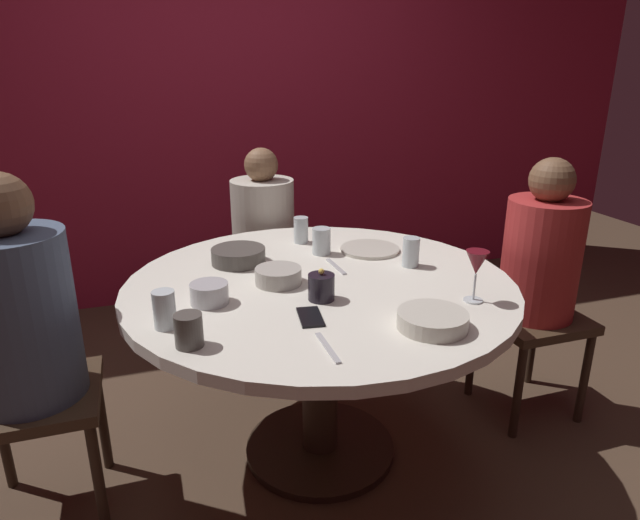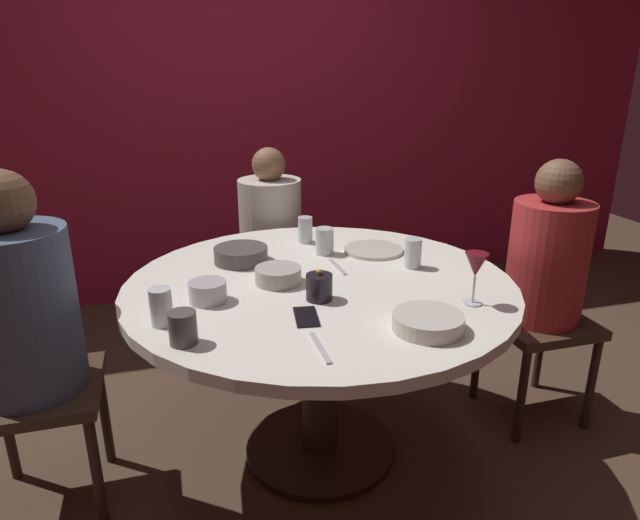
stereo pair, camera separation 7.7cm
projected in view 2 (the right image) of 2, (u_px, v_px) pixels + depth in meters
name	position (u px, v px, depth m)	size (l,w,h in m)	color
ground_plane	(320.00, 450.00, 2.28)	(8.00, 8.00, 0.00)	#4C3828
back_wall	(240.00, 96.00, 3.52)	(6.00, 0.10, 2.60)	maroon
dining_table	(320.00, 316.00, 2.07)	(1.42, 1.42, 0.75)	silver
seated_diner_left	(23.00, 314.00, 1.77)	(0.40, 0.40, 1.20)	#3F2D1E
seated_diner_back	(271.00, 228.00, 2.90)	(0.40, 0.40, 1.10)	#3F2D1E
seated_diner_right	(547.00, 265.00, 2.29)	(0.40, 0.40, 1.15)	#3F2D1E
candle_holder	(319.00, 287.00, 1.85)	(0.09, 0.09, 0.11)	black
wine_glass	(476.00, 267.00, 1.79)	(0.08, 0.08, 0.18)	silver
dinner_plate	(373.00, 250.00, 2.34)	(0.25, 0.25, 0.01)	beige
cell_phone	(306.00, 317.00, 1.73)	(0.07, 0.14, 0.01)	black
bowl_serving_large	(208.00, 292.00, 1.84)	(0.13, 0.13, 0.07)	#B7B7BC
bowl_salad_center	(241.00, 255.00, 2.21)	(0.21, 0.21, 0.06)	#4C4742
bowl_small_white	(278.00, 275.00, 2.00)	(0.17, 0.17, 0.06)	#B2ADA3
bowl_sauce_side	(428.00, 322.00, 1.65)	(0.21, 0.21, 0.05)	beige
cup_near_candle	(161.00, 307.00, 1.67)	(0.07, 0.07, 0.12)	silver
cup_by_left_diner	(324.00, 241.00, 2.30)	(0.08, 0.08, 0.11)	silver
cup_by_right_diner	(413.00, 253.00, 2.14)	(0.07, 0.07, 0.12)	silver
cup_center_front	(305.00, 230.00, 2.45)	(0.06, 0.06, 0.11)	silver
cup_far_edge	(183.00, 328.00, 1.56)	(0.08, 0.08, 0.10)	#4C4742
fork_near_plate	(320.00, 348.00, 1.54)	(0.02, 0.18, 0.01)	#B7B7BC
knife_near_plate	(337.00, 267.00, 2.16)	(0.02, 0.18, 0.01)	#B7B7BC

